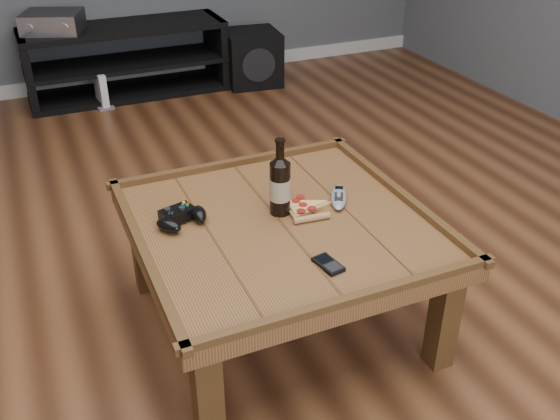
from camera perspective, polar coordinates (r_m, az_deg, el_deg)
name	(u,v)px	position (r m, az deg, el deg)	size (l,w,h in m)	color
ground	(281,321)	(2.44, 0.09, -10.14)	(6.00, 6.00, 0.00)	#422312
baseboard	(123,77)	(4.99, -14.12, 11.69)	(5.00, 0.02, 0.10)	silver
coffee_table	(281,236)	(2.21, 0.10, -2.42)	(1.03, 1.03, 0.48)	#533117
media_console	(127,61)	(4.70, -13.84, 13.12)	(1.40, 0.45, 0.50)	black
beer_bottle	(280,184)	(2.18, 0.00, 2.38)	(0.07, 0.07, 0.29)	black
game_controller	(181,217)	(2.18, -9.02, -0.65)	(0.20, 0.16, 0.05)	black
pizza_slice	(304,209)	(2.24, 2.23, 0.13)	(0.17, 0.25, 0.02)	tan
smartphone	(328,264)	(1.96, 4.44, -4.96)	(0.07, 0.11, 0.01)	black
remote_control	(339,197)	(2.31, 5.39, 1.18)	(0.14, 0.19, 0.03)	gray
av_receiver	(53,22)	(4.57, -20.07, 15.85)	(0.45, 0.42, 0.13)	black
subwoofer	(252,58)	(4.82, -2.59, 13.75)	(0.43, 0.43, 0.39)	black
game_console	(101,91)	(4.54, -16.02, 10.39)	(0.13, 0.20, 0.24)	slate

